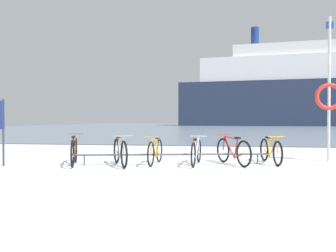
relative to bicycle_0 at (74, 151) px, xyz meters
The scene contains 10 objects.
ground 50.89m from the bicycle_0, 85.92° to the left, with size 80.00×132.00×0.08m.
bike_rack 2.64m from the bicycle_0, ahead, with size 5.11×1.08×0.31m.
bicycle_0 is the anchor object (origin of this frame).
bicycle_1 1.25m from the bicycle_0, ahead, with size 0.84×1.52×0.81m.
bicycle_2 2.18m from the bicycle_0, 11.85° to the left, with size 0.46×1.63×0.78m.
bicycle_3 3.28m from the bicycle_0, ahead, with size 0.46×1.68×0.76m.
bicycle_4 4.28m from the bicycle_0, ahead, with size 0.86×1.59×0.81m.
bicycle_5 5.39m from the bicycle_0, 11.67° to the left, with size 0.48×1.72×0.78m.
rescue_post 7.39m from the bicycle_0, 13.74° to the left, with size 0.79×0.12×4.20m.
ferry_ship 64.13m from the bicycle_0, 73.18° to the left, with size 44.85×13.65×20.59m.
Camera 1 is at (0.09, -5.05, 1.21)m, focal length 34.53 mm.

